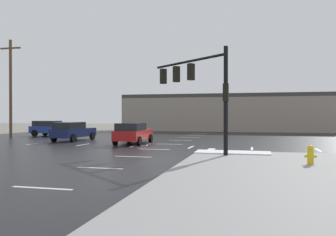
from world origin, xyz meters
TOP-DOWN VIEW (x-y plane):
  - ground_plane at (0.00, 0.00)m, footprint 120.00×120.00m
  - road_asphalt at (0.00, 0.00)m, footprint 44.00×44.00m
  - snow_strip_curbside at (5.00, -4.00)m, footprint 4.00×1.60m
  - lane_markings at (1.20, -1.38)m, footprint 36.15×36.15m
  - traffic_signal_mast at (3.11, -3.86)m, footprint 4.89×4.29m
  - fire_hydrant at (8.40, -7.63)m, footprint 0.48×0.26m
  - strip_building_background at (2.32, 26.05)m, footprint 27.94×8.00m
  - sedan_blue at (-14.12, 8.70)m, footprint 4.57×2.10m
  - sedan_navy at (-8.78, 3.49)m, footprint 2.23×4.62m
  - sedan_red at (-2.70, 1.60)m, footprint 2.11×4.57m
  - utility_pole_far at (-16.74, 5.87)m, footprint 2.20×0.28m

SIDE VIEW (x-z plane):
  - ground_plane at x=0.00m, z-range 0.00..0.00m
  - road_asphalt at x=0.00m, z-range 0.00..0.02m
  - lane_markings at x=1.20m, z-range 0.02..0.03m
  - snow_strip_curbside at x=5.00m, z-range 0.14..0.20m
  - fire_hydrant at x=8.40m, z-range 0.14..0.93m
  - sedan_blue at x=-14.12m, z-range 0.06..1.64m
  - sedan_navy at x=-8.78m, z-range 0.06..1.64m
  - sedan_red at x=-2.70m, z-range 0.06..1.64m
  - strip_building_background at x=2.32m, z-range 0.00..5.02m
  - traffic_signal_mast at x=3.11m, z-range 1.25..6.80m
  - utility_pole_far at x=-16.74m, z-range 0.22..9.68m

